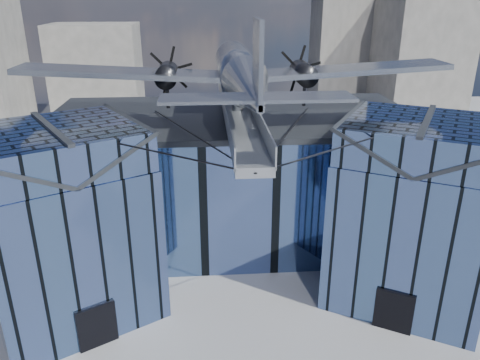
{
  "coord_description": "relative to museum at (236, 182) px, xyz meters",
  "views": [
    {
      "loc": [
        -2.15,
        -26.16,
        18.47
      ],
      "look_at": [
        0.0,
        2.0,
        7.2
      ],
      "focal_mm": 35.0,
      "sensor_mm": 36.0,
      "label": 1
    }
  ],
  "objects": [
    {
      "name": "museum",
      "position": [
        0.0,
        0.0,
        0.0
      ],
      "size": [
        32.88,
        24.5,
        17.6
      ],
      "color": "#486193",
      "rests_on": "ground"
    },
    {
      "name": "bg_towers",
      "position": [
        1.45,
        44.67,
        4.47
      ],
      "size": [
        77.0,
        24.5,
        26.0
      ],
      "color": "slate",
      "rests_on": "ground"
    },
    {
      "name": "ground_plane",
      "position": [
        -0.0,
        -5.82,
        -5.54
      ],
      "size": [
        120.0,
        120.0,
        0.0
      ],
      "primitive_type": "plane",
      "color": "gray"
    }
  ]
}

